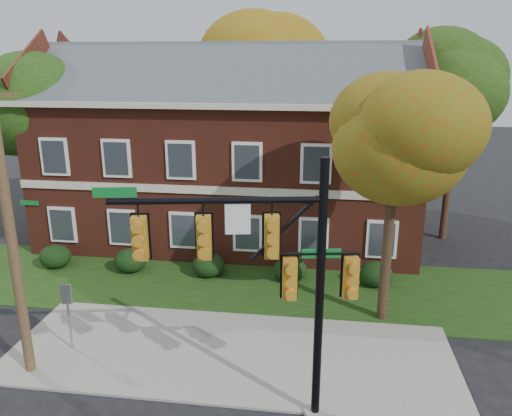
# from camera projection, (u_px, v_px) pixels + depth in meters

# --- Properties ---
(ground) EXTENTS (120.00, 120.00, 0.00)m
(ground) POSITION_uv_depth(u_px,v_px,m) (224.00, 373.00, 14.87)
(ground) COLOR black
(ground) RESTS_ON ground
(sidewalk) EXTENTS (14.00, 5.00, 0.08)m
(sidewalk) POSITION_uv_depth(u_px,v_px,m) (230.00, 353.00, 15.81)
(sidewalk) COLOR gray
(sidewalk) RESTS_ON ground
(grass_strip) EXTENTS (30.00, 6.00, 0.04)m
(grass_strip) POSITION_uv_depth(u_px,v_px,m) (252.00, 286.00, 20.56)
(grass_strip) COLOR #193811
(grass_strip) RESTS_ON ground
(apartment_building) EXTENTS (18.80, 8.80, 9.74)m
(apartment_building) POSITION_uv_depth(u_px,v_px,m) (230.00, 142.00, 25.03)
(apartment_building) COLOR maroon
(apartment_building) RESTS_ON ground
(hedge_far_left) EXTENTS (1.40, 1.26, 1.05)m
(hedge_far_left) POSITION_uv_depth(u_px,v_px,m) (55.00, 256.00, 22.24)
(hedge_far_left) COLOR black
(hedge_far_left) RESTS_ON ground
(hedge_left) EXTENTS (1.40, 1.26, 1.05)m
(hedge_left) POSITION_uv_depth(u_px,v_px,m) (130.00, 261.00, 21.79)
(hedge_left) COLOR black
(hedge_left) RESTS_ON ground
(hedge_center) EXTENTS (1.40, 1.26, 1.05)m
(hedge_center) POSITION_uv_depth(u_px,v_px,m) (209.00, 265.00, 21.33)
(hedge_center) COLOR black
(hedge_center) RESTS_ON ground
(hedge_right) EXTENTS (1.40, 1.26, 1.05)m
(hedge_right) POSITION_uv_depth(u_px,v_px,m) (290.00, 269.00, 20.88)
(hedge_right) COLOR black
(hedge_right) RESTS_ON ground
(hedge_far_right) EXTENTS (1.40, 1.26, 1.05)m
(hedge_far_right) POSITION_uv_depth(u_px,v_px,m) (376.00, 274.00, 20.42)
(hedge_far_right) COLOR black
(hedge_far_right) RESTS_ON ground
(tree_near_right) EXTENTS (4.50, 4.25, 8.58)m
(tree_near_right) POSITION_uv_depth(u_px,v_px,m) (404.00, 135.00, 15.94)
(tree_near_right) COLOR black
(tree_near_right) RESTS_ON ground
(tree_left_rear) EXTENTS (5.40, 5.10, 8.88)m
(tree_left_rear) POSITION_uv_depth(u_px,v_px,m) (33.00, 107.00, 24.75)
(tree_left_rear) COLOR black
(tree_left_rear) RESTS_ON ground
(tree_right_rear) EXTENTS (6.30, 5.95, 10.62)m
(tree_right_rear) POSITION_uv_depth(u_px,v_px,m) (468.00, 78.00, 23.47)
(tree_right_rear) COLOR black
(tree_right_rear) RESTS_ON ground
(tree_far_rear) EXTENTS (6.84, 6.46, 11.52)m
(tree_far_rear) POSITION_uv_depth(u_px,v_px,m) (273.00, 61.00, 31.19)
(tree_far_rear) COLOR black
(tree_far_rear) RESTS_ON ground
(traffic_signal) EXTENTS (6.11, 1.24, 6.89)m
(traffic_signal) POSITION_uv_depth(u_px,v_px,m) (269.00, 266.00, 11.83)
(traffic_signal) COLOR gray
(traffic_signal) RESTS_ON ground
(utility_pole) EXTENTS (1.33, 0.51, 8.79)m
(utility_pole) POSITION_uv_depth(u_px,v_px,m) (10.00, 231.00, 13.68)
(utility_pole) COLOR #483521
(utility_pole) RESTS_ON ground
(sign_post) EXTENTS (0.33, 0.12, 2.31)m
(sign_post) POSITION_uv_depth(u_px,v_px,m) (68.00, 306.00, 15.59)
(sign_post) COLOR slate
(sign_post) RESTS_ON ground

